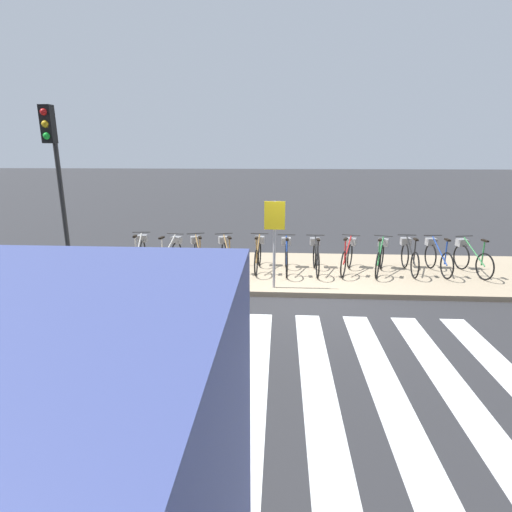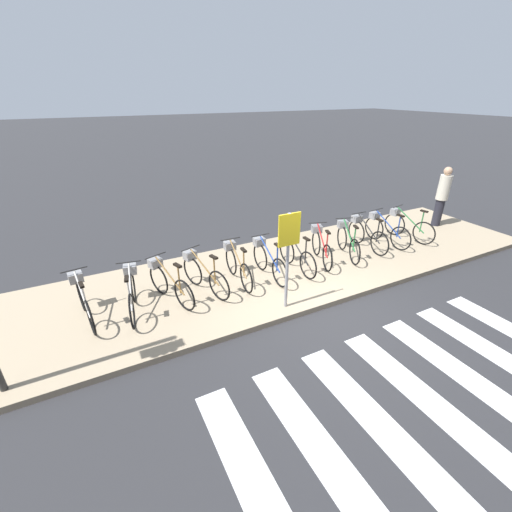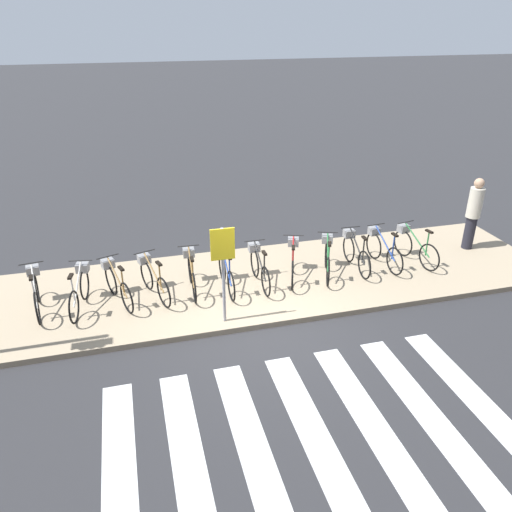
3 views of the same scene
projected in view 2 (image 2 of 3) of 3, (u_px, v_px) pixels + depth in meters
The scene contains 16 objects.
ground_plane at pixel (322, 310), 6.80m from camera, with size 120.00×120.00×0.00m, color #2D2D30.
sidewalk at pixel (278, 271), 8.13m from camera, with size 14.07×3.39×0.12m.
parked_bicycle_0 at pixel (83, 299), 6.19m from camera, with size 0.46×1.51×0.94m.
parked_bicycle_1 at pixel (132, 291), 6.42m from camera, with size 0.46×1.50×0.94m.
parked_bicycle_2 at pixel (168, 281), 6.76m from camera, with size 0.64×1.44×0.94m.
parked_bicycle_3 at pixel (202, 272), 7.08m from camera, with size 0.62×1.45×0.94m.
parked_bicycle_4 at pixel (237, 263), 7.45m from camera, with size 0.46×1.52×0.94m.
parked_bicycle_5 at pixel (267, 259), 7.65m from camera, with size 0.46×1.52×0.94m.
parked_bicycle_6 at pixel (295, 252), 7.96m from camera, with size 0.46×1.52×0.94m.
parked_bicycle_7 at pixel (321, 245), 8.34m from camera, with size 0.63×1.45×0.94m.
parked_bicycle_8 at pixel (347, 239), 8.64m from camera, with size 0.65×1.44×0.94m.
parked_bicycle_9 at pixel (365, 233), 9.03m from camera, with size 0.46×1.52×0.94m.
parked_bicycle_10 at pixel (384, 229), 9.31m from camera, with size 0.46×1.52×0.94m.
parked_bicycle_11 at pixel (406, 224), 9.60m from camera, with size 0.48×1.50×0.94m.
pedestrian at pixel (442, 195), 10.32m from camera, with size 0.34×0.34×1.80m.
sign_post at pixel (288, 246), 6.13m from camera, with size 0.44×0.07×1.92m.
Camera 2 is at (-3.73, -4.42, 3.95)m, focal length 24.00 mm.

